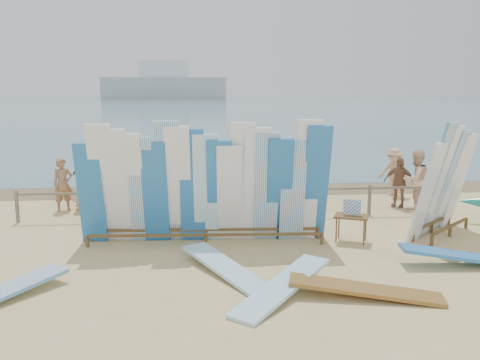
{
  "coord_description": "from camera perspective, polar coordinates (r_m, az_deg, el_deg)",
  "views": [
    {
      "loc": [
        -1.07,
        -11.14,
        3.64
      ],
      "look_at": [
        0.15,
        2.64,
        1.17
      ],
      "focal_mm": 38.0,
      "sensor_mm": 36.0,
      "label": 1
    }
  ],
  "objects": [
    {
      "name": "vendor_table",
      "position": [
        12.61,
        12.37,
        -5.24
      ],
      "size": [
        0.95,
        0.83,
        1.05
      ],
      "rotation": [
        0.0,
        0.0,
        -0.43
      ],
      "color": "brown",
      "rests_on": "ground"
    },
    {
      "name": "flat_board_a",
      "position": [
        10.32,
        -1.58,
        -10.53
      ],
      "size": [
        1.78,
        2.64,
        0.28
      ],
      "primitive_type": "cube",
      "rotation": [
        0.08,
        0.0,
        0.5
      ],
      "color": "#8EC9E4",
      "rests_on": "ground"
    },
    {
      "name": "main_surfboard_rack",
      "position": [
        12.01,
        -3.86,
        -0.96
      ],
      "size": [
        5.94,
        1.14,
        2.98
      ],
      "rotation": [
        0.0,
        0.0,
        -0.05
      ],
      "color": "brown",
      "rests_on": "ground"
    },
    {
      "name": "beachgoer_5",
      "position": [
        16.87,
        2.0,
        0.4
      ],
      "size": [
        0.62,
        1.51,
        1.58
      ],
      "primitive_type": "imported",
      "rotation": [
        0.0,
        0.0,
        1.47
      ],
      "color": "beige",
      "rests_on": "ground"
    },
    {
      "name": "flat_board_d",
      "position": [
        11.76,
        23.94,
        -8.81
      ],
      "size": [
        2.74,
        0.91,
        0.42
      ],
      "primitive_type": "cube",
      "rotation": [
        0.13,
        0.0,
        1.44
      ],
      "color": "#246AB4",
      "rests_on": "ground"
    },
    {
      "name": "beachgoer_9",
      "position": [
        18.42,
        16.9,
        0.89
      ],
      "size": [
        1.06,
        1.07,
        1.65
      ],
      "primitive_type": "imported",
      "rotation": [
        0.0,
        0.0,
        5.48
      ],
      "color": "tan",
      "rests_on": "ground"
    },
    {
      "name": "beach_chair_left",
      "position": [
        15.36,
        0.33,
        -2.58
      ],
      "size": [
        0.77,
        0.78,
        0.89
      ],
      "rotation": [
        0.0,
        0.0,
        -0.49
      ],
      "color": "#AF2412",
      "rests_on": "ground"
    },
    {
      "name": "stroller",
      "position": [
        15.86,
        6.34,
        -1.76
      ],
      "size": [
        0.64,
        0.8,
        0.97
      ],
      "rotation": [
        0.0,
        0.0,
        0.23
      ],
      "color": "#AF2412",
      "rests_on": "ground"
    },
    {
      "name": "beach_chair_right",
      "position": [
        15.76,
        4.38,
        -2.37
      ],
      "size": [
        0.64,
        0.65,
        0.81
      ],
      "rotation": [
        0.0,
        0.0,
        0.29
      ],
      "color": "#AF2412",
      "rests_on": "ground"
    },
    {
      "name": "ground",
      "position": [
        11.77,
        0.4,
        -7.88
      ],
      "size": [
        160.0,
        160.0,
        0.0
      ],
      "primitive_type": "plane",
      "color": "#D1B778",
      "rests_on": "ground"
    },
    {
      "name": "beachgoer_8",
      "position": [
        16.43,
        19.13,
        0.03
      ],
      "size": [
        0.99,
        0.71,
        1.84
      ],
      "primitive_type": "imported",
      "rotation": [
        0.0,
        0.0,
        3.49
      ],
      "color": "beige",
      "rests_on": "ground"
    },
    {
      "name": "fence",
      "position": [
        14.5,
        -0.73,
        -1.85
      ],
      "size": [
        12.08,
        0.08,
        0.9
      ],
      "color": "#6D6552",
      "rests_on": "ground"
    },
    {
      "name": "beachgoer_1",
      "position": [
        16.27,
        -19.26,
        -0.48
      ],
      "size": [
        0.67,
        0.56,
        1.61
      ],
      "primitive_type": "imported",
      "rotation": [
        0.0,
        0.0,
        0.48
      ],
      "color": "#8C6042",
      "rests_on": "ground"
    },
    {
      "name": "beachgoer_extra_0",
      "position": [
        19.48,
        21.59,
        1.4
      ],
      "size": [
        1.1,
        1.26,
        1.85
      ],
      "primitive_type": "imported",
      "rotation": [
        0.0,
        0.0,
        0.95
      ],
      "color": "tan",
      "rests_on": "ground"
    },
    {
      "name": "beachgoer_7",
      "position": [
        16.34,
        5.04,
        0.4
      ],
      "size": [
        0.57,
        0.73,
        1.78
      ],
      "primitive_type": "imported",
      "rotation": [
        0.0,
        0.0,
        1.94
      ],
      "color": "#8C6042",
      "rests_on": "ground"
    },
    {
      "name": "beachgoer_0",
      "position": [
        16.32,
        -17.15,
        -0.15
      ],
      "size": [
        0.53,
        0.89,
        1.71
      ],
      "primitive_type": "imported",
      "rotation": [
        0.0,
        0.0,
        1.4
      ],
      "color": "tan",
      "rests_on": "ground"
    },
    {
      "name": "side_surfboard_rack",
      "position": [
        13.66,
        21.91,
        -0.47
      ],
      "size": [
        2.34,
        2.14,
        2.91
      ],
      "rotation": [
        0.0,
        0.0,
        0.71
      ],
      "color": "brown",
      "rests_on": "ground"
    },
    {
      "name": "wet_sand_strip",
      "position": [
        18.73,
        -1.7,
        -1.08
      ],
      "size": [
        40.0,
        2.6,
        0.01
      ],
      "primitive_type": "cube",
      "color": "brown",
      "rests_on": "ground"
    },
    {
      "name": "flat_board_c",
      "position": [
        9.52,
        13.86,
        -12.66
      ],
      "size": [
        2.75,
        1.21,
        0.3
      ],
      "primitive_type": "cube",
      "rotation": [
        0.08,
        0.0,
        1.32
      ],
      "color": "olive",
      "rests_on": "ground"
    },
    {
      "name": "beachgoer_extra_1",
      "position": [
        17.81,
        -17.0,
        0.57
      ],
      "size": [
        1.05,
        0.81,
        1.65
      ],
      "primitive_type": "imported",
      "rotation": [
        0.0,
        0.0,
        2.67
      ],
      "color": "#8C6042",
      "rests_on": "ground"
    },
    {
      "name": "beachgoer_4",
      "position": [
        15.67,
        -7.23,
        -0.49
      ],
      "size": [
        0.96,
        0.86,
        1.55
      ],
      "primitive_type": "imported",
      "rotation": [
        0.0,
        0.0,
        2.49
      ],
      "color": "#8C6042",
      "rests_on": "ground"
    },
    {
      "name": "beachgoer_6",
      "position": [
        15.88,
        1.56,
        -0.13
      ],
      "size": [
        0.81,
        0.85,
        1.63
      ],
      "primitive_type": "imported",
      "rotation": [
        0.0,
        0.0,
        0.85
      ],
      "color": "tan",
      "rests_on": "ground"
    },
    {
      "name": "beachgoer_2",
      "position": [
        15.09,
        -10.65,
        -1.01
      ],
      "size": [
        0.42,
        0.78,
        1.54
      ],
      "primitive_type": "imported",
      "rotation": [
        0.0,
        0.0,
        1.49
      ],
      "color": "beige",
      "rests_on": "ground"
    },
    {
      "name": "beachgoer_10",
      "position": [
        16.6,
        17.39,
        -0.22
      ],
      "size": [
        0.98,
        0.89,
        1.59
      ],
      "primitive_type": "imported",
      "rotation": [
        0.0,
        0.0,
        5.63
      ],
      "color": "#8C6042",
      "rests_on": "ground"
    },
    {
      "name": "distant_ship",
      "position": [
        191.46,
        -8.5,
        10.51
      ],
      "size": [
        45.0,
        8.0,
        14.0
      ],
      "color": "#999EA3",
      "rests_on": "ocean"
    },
    {
      "name": "flat_board_b",
      "position": [
        9.36,
        4.79,
        -12.8
      ],
      "size": [
        2.17,
        2.42,
        0.36
      ],
      "primitive_type": "cube",
      "rotation": [
        0.11,
        0.0,
        -0.7
      ],
      "color": "#8EC9E4",
      "rests_on": "ground"
    },
    {
      "name": "ocean",
      "position": [
        139.2,
        -4.7,
        8.59
      ],
      "size": [
        320.0,
        240.0,
        0.02
      ],
      "primitive_type": "cube",
      "color": "slate",
      "rests_on": "ground"
    },
    {
      "name": "beachgoer_11",
      "position": [
        19.2,
        -16.1,
        1.58
      ],
      "size": [
        1.71,
        1.45,
        1.84
      ],
      "primitive_type": "imported",
      "rotation": [
        0.0,
        0.0,
        2.51
      ],
      "color": "beige",
      "rests_on": "ground"
    }
  ]
}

